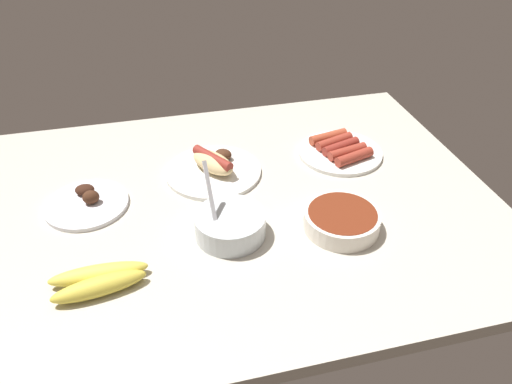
{
  "coord_description": "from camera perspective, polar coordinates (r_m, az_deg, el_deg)",
  "views": [
    {
      "loc": [
        16.3,
        87.61,
        68.12
      ],
      "look_at": [
        -4.76,
        1.81,
        3.0
      ],
      "focal_mm": 34.37,
      "sensor_mm": 36.0,
      "label": 1
    }
  ],
  "objects": [
    {
      "name": "ground_plane",
      "position": [
        1.13,
        -2.56,
        -1.65
      ],
      "size": [
        120.0,
        90.0,
        3.0
      ],
      "primitive_type": "cube",
      "color": "beige"
    },
    {
      "name": "bowl_coleslaw",
      "position": [
        1.01,
        -3.05,
        -3.74
      ],
      "size": [
        14.74,
        14.74,
        15.18
      ],
      "color": "silver",
      "rests_on": "ground_plane"
    },
    {
      "name": "banana_bunch",
      "position": [
        0.96,
        -17.81,
        -9.73
      ],
      "size": [
        18.26,
        8.68,
        3.57
      ],
      "color": "gold",
      "rests_on": "ground_plane"
    },
    {
      "name": "plate_grilled_meat",
      "position": [
        1.17,
        -19.08,
        -1.17
      ],
      "size": [
        18.55,
        18.55,
        4.15
      ],
      "color": "white",
      "rests_on": "ground_plane"
    },
    {
      "name": "plate_sausages",
      "position": [
        1.3,
        9.79,
        4.85
      ],
      "size": [
        21.75,
        21.75,
        3.58
      ],
      "color": "white",
      "rests_on": "ground_plane"
    },
    {
      "name": "plate_hotdog_assembled",
      "position": [
        1.21,
        -4.96,
        2.95
      ],
      "size": [
        23.5,
        23.5,
        5.61
      ],
      "color": "white",
      "rests_on": "ground_plane"
    },
    {
      "name": "bowl_chili",
      "position": [
        1.05,
        9.96,
        -3.17
      ],
      "size": [
        16.1,
        16.1,
        4.16
      ],
      "color": "white",
      "rests_on": "ground_plane"
    }
  ]
}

